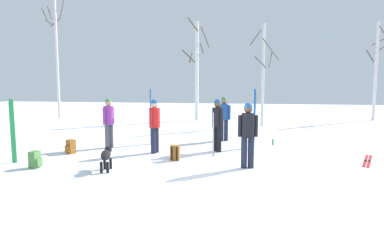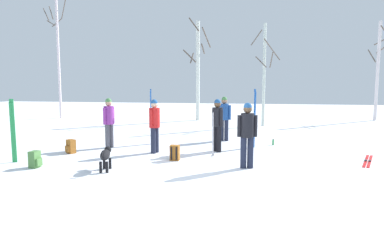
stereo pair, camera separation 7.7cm
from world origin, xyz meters
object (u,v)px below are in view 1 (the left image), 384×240
Objects in this scene: person_4 at (217,122)px; backpack_1 at (71,147)px; backpack_0 at (35,160)px; water_bottle_0 at (273,142)px; birch_tree_2 at (263,73)px; dog at (106,156)px; ski_pair_planted_0 at (151,117)px; person_2 at (155,122)px; backpack_2 at (175,153)px; person_3 at (109,120)px; ski_pair_planted_2 at (254,119)px; person_0 at (248,131)px; ski_poles_0 at (213,132)px; birch_tree_3 at (376,69)px; person_1 at (224,116)px; birch_tree_1 at (197,69)px; ski_pair_lying_0 at (368,161)px; birch_tree_0 at (57,56)px; ski_pair_planted_1 at (13,131)px.

backpack_1 is (-4.55, -1.12, -0.77)m from person_4.
backpack_0 reaches higher than water_bottle_0.
person_4 is 0.32× the size of birch_tree_2.
dog is 11.17m from birch_tree_2.
birch_tree_2 is at bearing 76.93° from person_4.
person_4 is at bearing 33.31° from backpack_0.
person_2 is at bearing -68.40° from ski_pair_planted_0.
person_2 is 1.46m from backpack_2.
person_3 reaches higher than water_bottle_0.
ski_pair_planted_2 reaches higher than backpack_1.
ski_poles_0 is (-1.03, 1.14, -0.20)m from person_0.
birch_tree_3 is (7.31, 10.22, 2.10)m from ski_pair_planted_2.
birch_tree_3 is at bearing 42.30° from person_3.
backpack_0 is (-4.53, -5.08, -0.77)m from person_1.
water_bottle_0 is (1.91, 2.37, -0.68)m from ski_poles_0.
person_2 is (-1.98, -2.69, 0.00)m from person_1.
person_4 is 2.56m from water_bottle_0.
person_4 is 0.84× the size of ski_pair_planted_2.
person_4 is at bearing 116.50° from person_0.
birch_tree_2 is at bearing -27.95° from birch_tree_1.
ski_pair_planted_2 is at bearing -125.56° from birch_tree_3.
person_0 reaches higher than water_bottle_0.
water_bottle_0 is (0.68, 0.61, -0.91)m from ski_pair_planted_2.
ski_pair_lying_0 is 3.84× the size of backpack_0.
birch_tree_0 reaches higher than person_4.
ski_pair_planted_2 is 4.61× the size of backpack_2.
backpack_2 is (3.42, 1.50, 0.00)m from backpack_0.
ski_pair_lying_0 is at bearing 3.39° from ski_poles_0.
person_3 is 0.85× the size of ski_pair_planted_0.
birch_tree_3 is (13.04, 12.25, 2.90)m from backpack_1.
backpack_1 is 6.94m from water_bottle_0.
birch_tree_3 is at bearing 54.54° from ski_poles_0.
ski_pair_planted_1 is (-6.44, -0.53, -0.09)m from person_0.
dog is (1.21, -2.87, -0.59)m from person_3.
ski_pair_planted_1 reaches higher than person_4.
backpack_0 is at bearing -165.07° from ski_pair_lying_0.
ski_pair_lying_0 is (6.91, 2.29, -0.38)m from dog.
ski_pair_planted_1 reaches higher than ski_poles_0.
ski_pair_lying_0 is 8.94m from backpack_1.
person_3 is 7.88× the size of water_bottle_0.
birch_tree_3 is (12.23, 11.13, 2.13)m from person_3.
ski_pair_planted_0 reaches higher than person_2.
backpack_1 is 2.02× the size of water_bottle_0.
water_bottle_0 is at bearing 139.97° from ski_pair_lying_0.
person_0 is 2.90m from ski_pair_planted_2.
backpack_2 is (2.68, -1.44, -0.77)m from person_3.
birch_tree_1 reaches higher than ski_poles_0.
person_0 is at bearing -63.50° from person_4.
person_3 is 0.23× the size of birch_tree_0.
person_1 is 2.84m from ski_pair_planted_0.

